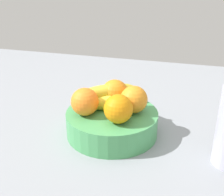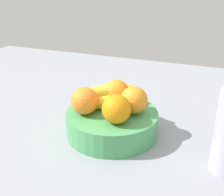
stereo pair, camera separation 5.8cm
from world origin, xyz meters
The scene contains 7 objects.
ground_plane centered at (0.00, 0.00, -1.50)cm, with size 180.00×140.00×3.00cm, color gray.
fruit_bowl centered at (0.71, -1.05, 3.22)cm, with size 24.22×24.22×6.44cm, color #479B5A.
orange_front_left centered at (-2.25, 3.76, 10.01)cm, with size 7.15×7.15×7.15cm, color orange.
orange_front_right centered at (-4.69, -2.63, 10.01)cm, with size 7.15×7.15×7.15cm, color orange.
orange_center centered at (1.23, -5.69, 10.01)cm, with size 7.15×7.15×7.15cm, color orange.
orange_back_left centered at (6.96, 2.10, 10.01)cm, with size 7.15×7.15×7.15cm, color orange.
banana_bunch centered at (2.66, -3.22, 9.54)cm, with size 17.90×13.56×6.20cm.
Camera 2 is at (-23.45, 63.05, 41.30)cm, focal length 46.99 mm.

